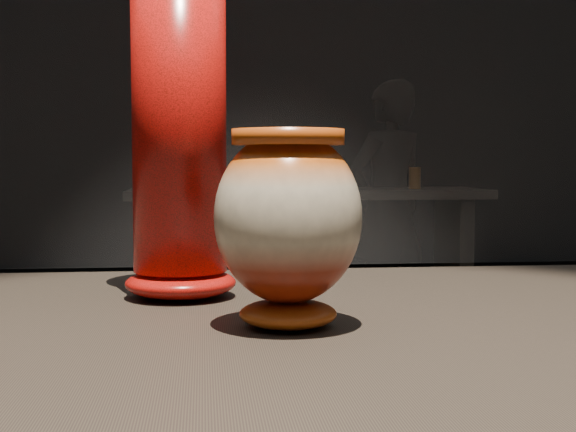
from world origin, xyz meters
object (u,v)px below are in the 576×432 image
at_px(main_vase, 288,220).
at_px(visitor, 388,207).
at_px(back_shelf, 308,235).
at_px(tall_vase, 179,127).

relative_size(main_vase, visitor, 0.12).
distance_m(main_vase, back_shelf, 3.77).
xyz_separation_m(main_vase, tall_vase, (-0.11, 0.18, 0.10)).
height_order(tall_vase, visitor, visitor).
height_order(main_vase, back_shelf, main_vase).
bearing_deg(visitor, tall_vase, 46.12).
relative_size(tall_vase, visitor, 0.27).
relative_size(main_vase, tall_vase, 0.46).
bearing_deg(main_vase, back_shelf, 82.23).
bearing_deg(main_vase, tall_vase, 120.80).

